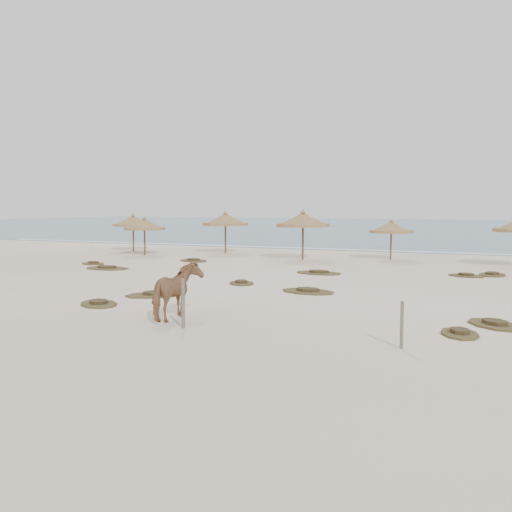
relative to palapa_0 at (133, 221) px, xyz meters
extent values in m
plane|color=beige|center=(16.07, -18.80, -2.16)|extent=(160.00, 160.00, 0.00)
cube|color=#255570|center=(16.07, 56.20, -2.16)|extent=(200.00, 100.00, 0.01)
cube|color=white|center=(16.07, 7.20, -2.16)|extent=(70.00, 0.60, 0.01)
cylinder|color=brown|center=(0.00, 0.00, -1.12)|extent=(0.12, 0.12, 2.08)
cylinder|color=#9C7647|center=(0.00, 0.00, -0.26)|extent=(3.77, 3.77, 0.18)
cone|color=#9C7647|center=(0.00, 0.00, 0.07)|extent=(3.64, 3.64, 0.74)
cone|color=#9C7647|center=(0.00, 0.00, 0.52)|extent=(0.36, 0.36, 0.22)
cylinder|color=brown|center=(2.84, -2.67, -1.19)|extent=(0.11, 0.11, 1.95)
cylinder|color=#9C7647|center=(2.84, -2.67, -0.38)|extent=(3.36, 3.36, 0.17)
cone|color=#9C7647|center=(2.84, -2.67, -0.07)|extent=(3.25, 3.25, 0.70)
cone|color=#9C7647|center=(2.84, -2.67, 0.35)|extent=(0.34, 0.34, 0.20)
cylinder|color=brown|center=(7.13, 0.89, -1.05)|extent=(0.13, 0.13, 2.23)
cylinder|color=#9C7647|center=(7.13, 0.89, -0.13)|extent=(3.67, 3.67, 0.19)
cone|color=#9C7647|center=(7.13, 0.89, 0.23)|extent=(3.54, 3.54, 0.80)
cone|color=#9C7647|center=(7.13, 0.89, 0.70)|extent=(0.38, 0.38, 0.23)
cylinder|color=brown|center=(13.64, -1.44, -1.00)|extent=(0.13, 0.13, 2.32)
cylinder|color=#9C7647|center=(13.64, -1.44, -0.04)|extent=(3.36, 3.36, 0.20)
cone|color=#9C7647|center=(13.64, -1.44, 0.32)|extent=(3.24, 3.24, 0.83)
cone|color=#9C7647|center=(13.64, -1.44, 0.82)|extent=(0.40, 0.40, 0.24)
cylinder|color=brown|center=(18.65, 0.69, -1.21)|extent=(0.11, 0.11, 1.90)
cylinder|color=#9C7647|center=(18.65, 0.69, -0.43)|extent=(3.27, 3.27, 0.16)
cone|color=#9C7647|center=(18.65, 0.69, -0.13)|extent=(3.16, 3.16, 0.68)
cone|color=#9C7647|center=(18.65, 0.69, 0.28)|extent=(0.33, 0.33, 0.20)
imported|color=olive|center=(16.28, -20.57, -1.34)|extent=(0.99, 2.00, 1.66)
cylinder|color=#706454|center=(17.07, -21.52, -1.48)|extent=(0.11, 0.11, 1.37)
cylinder|color=#706454|center=(22.90, -21.41, -1.60)|extent=(0.11, 0.11, 1.12)
camera|label=1|loc=(25.01, -34.78, 1.18)|focal=40.00mm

